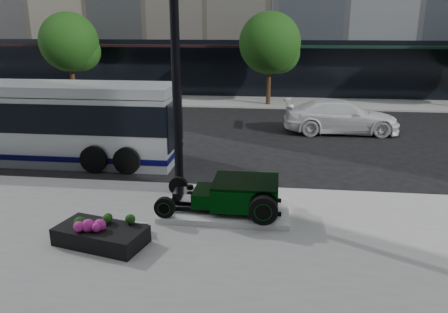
# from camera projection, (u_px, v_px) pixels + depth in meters

# --- Properties ---
(ground) EXTENTS (120.00, 120.00, 0.00)m
(ground) POSITION_uv_depth(u_px,v_px,m) (231.00, 169.00, 15.75)
(ground) COLOR black
(ground) RESTS_ON ground
(sidewalk_far) EXTENTS (70.00, 4.00, 0.12)m
(sidewalk_far) POSITION_uv_depth(u_px,v_px,m) (253.00, 102.00, 29.03)
(sidewalk_far) COLOR gray
(sidewalk_far) RESTS_ON ground
(street_trees) EXTENTS (29.80, 3.80, 5.70)m
(street_trees) POSITION_uv_depth(u_px,v_px,m) (272.00, 45.00, 26.94)
(street_trees) COLOR black
(street_trees) RESTS_ON sidewalk_far
(display_plinth) EXTENTS (3.40, 1.80, 0.15)m
(display_plinth) POSITION_uv_depth(u_px,v_px,m) (225.00, 210.00, 11.76)
(display_plinth) COLOR silver
(display_plinth) RESTS_ON sidewalk_near
(hot_rod) EXTENTS (3.22, 2.00, 0.81)m
(hot_rod) POSITION_uv_depth(u_px,v_px,m) (237.00, 194.00, 11.57)
(hot_rod) COLOR black
(hot_rod) RESTS_ON display_plinth
(info_plaque) EXTENTS (0.40, 0.30, 0.31)m
(info_plaque) POSITION_uv_depth(u_px,v_px,m) (139.00, 228.00, 10.63)
(info_plaque) COLOR silver
(info_plaque) RESTS_ON sidewalk_near
(lamppost) EXTENTS (0.46, 0.46, 8.35)m
(lamppost) POSITION_uv_depth(u_px,v_px,m) (176.00, 63.00, 12.12)
(lamppost) COLOR black
(lamppost) RESTS_ON sidewalk_near
(flower_planter) EXTENTS (2.24, 1.49, 0.67)m
(flower_planter) POSITION_uv_depth(u_px,v_px,m) (101.00, 234.00, 10.07)
(flower_planter) COLOR black
(flower_planter) RESTS_ON sidewalk_near
(transit_bus) EXTENTS (12.12, 2.88, 2.92)m
(transit_bus) POSITION_uv_depth(u_px,v_px,m) (21.00, 121.00, 16.61)
(transit_bus) COLOR #B3B9BD
(transit_bus) RESTS_ON ground
(white_sedan) EXTENTS (5.51, 2.47, 1.57)m
(white_sedan) POSITION_uv_depth(u_px,v_px,m) (341.00, 117.00, 20.85)
(white_sedan) COLOR white
(white_sedan) RESTS_ON ground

